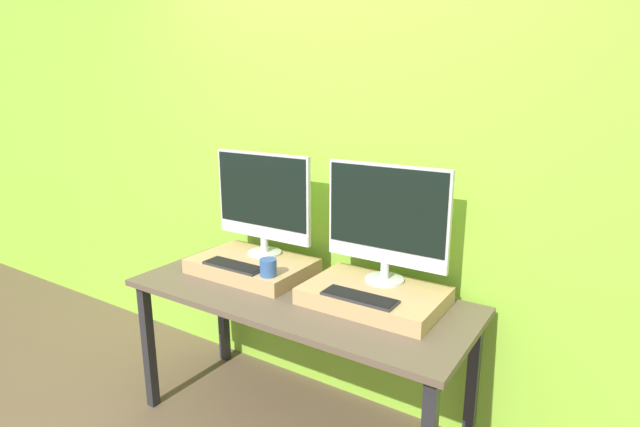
{
  "coord_description": "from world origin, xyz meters",
  "views": [
    {
      "loc": [
        1.3,
        -1.48,
        1.72
      ],
      "look_at": [
        0.0,
        0.54,
        1.1
      ],
      "focal_mm": 28.0,
      "sensor_mm": 36.0,
      "label": 1
    }
  ],
  "objects_px": {
    "monitor_left": "(263,200)",
    "mug": "(268,268)",
    "monitor_right": "(386,219)",
    "keyboard_right": "(359,297)",
    "keyboard_left": "(234,266)"
  },
  "relations": [
    {
      "from": "keyboard_right",
      "to": "monitor_left",
      "type": "bearing_deg",
      "value": 161.26
    },
    {
      "from": "keyboard_left",
      "to": "monitor_right",
      "type": "relative_size",
      "value": 0.56
    },
    {
      "from": "keyboard_left",
      "to": "mug",
      "type": "height_order",
      "value": "mug"
    },
    {
      "from": "keyboard_left",
      "to": "keyboard_right",
      "type": "relative_size",
      "value": 1.0
    },
    {
      "from": "monitor_left",
      "to": "mug",
      "type": "relative_size",
      "value": 7.11
    },
    {
      "from": "monitor_left",
      "to": "mug",
      "type": "xyz_separation_m",
      "value": [
        0.22,
        -0.25,
        -0.26
      ]
    },
    {
      "from": "monitor_right",
      "to": "keyboard_right",
      "type": "distance_m",
      "value": 0.38
    },
    {
      "from": "monitor_left",
      "to": "keyboard_right",
      "type": "xyz_separation_m",
      "value": [
        0.72,
        -0.25,
        -0.3
      ]
    },
    {
      "from": "keyboard_left",
      "to": "mug",
      "type": "relative_size",
      "value": 3.99
    },
    {
      "from": "monitor_left",
      "to": "keyboard_left",
      "type": "distance_m",
      "value": 0.38
    },
    {
      "from": "monitor_left",
      "to": "keyboard_right",
      "type": "bearing_deg",
      "value": -18.74
    },
    {
      "from": "monitor_left",
      "to": "keyboard_right",
      "type": "relative_size",
      "value": 1.78
    },
    {
      "from": "mug",
      "to": "monitor_right",
      "type": "bearing_deg",
      "value": 26.16
    },
    {
      "from": "mug",
      "to": "monitor_right",
      "type": "xyz_separation_m",
      "value": [
        0.5,
        0.25,
        0.26
      ]
    },
    {
      "from": "keyboard_right",
      "to": "mug",
      "type": "bearing_deg",
      "value": 180.0
    }
  ]
}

